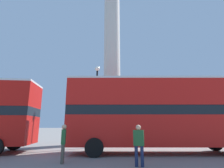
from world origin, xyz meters
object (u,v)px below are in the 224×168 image
Objects in this scene: bus_a at (159,112)px; street_lamp at (97,100)px; pedestrian_near_lamp at (139,143)px; pedestrian_by_plinth at (63,141)px; monument_column at (112,71)px; equestrian_statue at (187,123)px.

bus_a is 1.73× the size of street_lamp.
bus_a is 4.12m from pedestrian_near_lamp.
pedestrian_near_lamp is 3.41m from pedestrian_by_plinth.
monument_column is 1.70× the size of bus_a.
street_lamp is 6.38m from pedestrian_by_plinth.
pedestrian_near_lamp is at bearing -85.96° from monument_column.
street_lamp is (-4.09, 3.18, 1.16)m from bus_a.
pedestrian_by_plinth is (-11.21, -11.34, -0.93)m from equestrian_statue.
equestrian_statue reaches higher than pedestrian_near_lamp.
pedestrian_near_lamp is at bearing -71.99° from street_lamp.
pedestrian_near_lamp is (-1.99, -3.27, -1.53)m from bus_a.
equestrian_statue is (8.59, 2.22, -5.30)m from monument_column.
pedestrian_by_plinth is at bearing -120.86° from equestrian_statue.
monument_column reaches higher than pedestrian_by_plinth.
monument_column is at bearing 67.99° from street_lamp.
bus_a is at bearing -72.84° from pedestrian_by_plinth.
street_lamp is 7.29m from pedestrian_near_lamp.
pedestrian_near_lamp is 0.99× the size of pedestrian_by_plinth.
street_lamp is at bearing 144.75° from bus_a.
street_lamp reaches higher than pedestrian_by_plinth.
bus_a is at bearing -67.92° from monument_column.
equestrian_statue is (5.90, 8.86, -0.59)m from bus_a.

